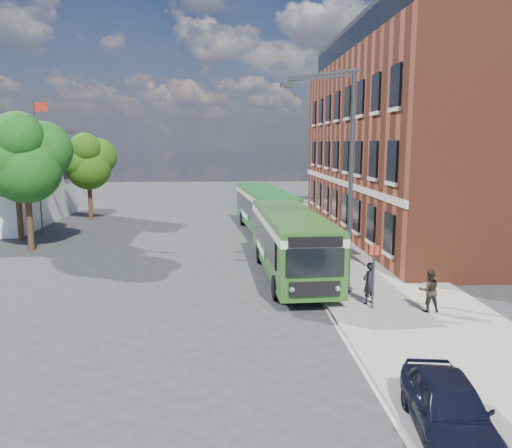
{
  "coord_description": "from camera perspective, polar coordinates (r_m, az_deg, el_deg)",
  "views": [
    {
      "loc": [
        0.2,
        -21.73,
        6.22
      ],
      "look_at": [
        1.69,
        3.0,
        2.2
      ],
      "focal_mm": 35.0,
      "sensor_mm": 36.0,
      "label": 1
    }
  ],
  "objects": [
    {
      "name": "bus_front",
      "position": [
        23.55,
        3.93,
        -1.55
      ],
      "size": [
        3.0,
        11.21,
        3.02
      ],
      "color": "#29581C",
      "rests_on": "ground"
    },
    {
      "name": "tree_left",
      "position": [
        31.53,
        -24.82,
        6.9
      ],
      "size": [
        4.72,
        4.49,
        7.98
      ],
      "color": "#341F13",
      "rests_on": "ground"
    },
    {
      "name": "brick_office",
      "position": [
        36.45,
        19.08,
        9.9
      ],
      "size": [
        12.1,
        26.0,
        14.2
      ],
      "color": "brown",
      "rests_on": "ground"
    },
    {
      "name": "bus_rear",
      "position": [
        35.01,
        1.0,
        2.02
      ],
      "size": [
        3.72,
        12.68,
        3.02
      ],
      "color": "#15611C",
      "rests_on": "ground"
    },
    {
      "name": "kerb_line",
      "position": [
        30.61,
        3.66,
        -2.52
      ],
      "size": [
        0.12,
        48.0,
        0.01
      ],
      "primitive_type": "cube",
      "color": "beige",
      "rests_on": "ground"
    },
    {
      "name": "flagpole",
      "position": [
        36.99,
        -23.61,
        6.47
      ],
      "size": [
        0.95,
        0.1,
        9.0
      ],
      "color": "#37393C",
      "rests_on": "ground"
    },
    {
      "name": "pedestrian_b",
      "position": [
        19.32,
        19.17,
        -7.18
      ],
      "size": [
        0.81,
        0.65,
        1.58
      ],
      "primitive_type": "imported",
      "rotation": [
        0.0,
        0.0,
        3.07
      ],
      "color": "black",
      "rests_on": "pavement"
    },
    {
      "name": "street_lamp",
      "position": [
        20.32,
        9.78,
        5.04
      ],
      "size": [
        2.96,
        2.38,
        9.0
      ],
      "color": "#37393C",
      "rests_on": "ground"
    },
    {
      "name": "pedestrian_a",
      "position": [
        19.57,
        12.78,
        -6.6
      ],
      "size": [
        0.71,
        0.65,
        1.63
      ],
      "primitive_type": "imported",
      "rotation": [
        0.0,
        0.0,
        3.7
      ],
      "color": "black",
      "rests_on": "pavement"
    },
    {
      "name": "parked_car",
      "position": [
        11.78,
        21.19,
        -18.96
      ],
      "size": [
        2.01,
        3.89,
        1.26
      ],
      "primitive_type": "imported",
      "rotation": [
        0.0,
        0.0,
        -0.14
      ],
      "color": "black",
      "rests_on": "pavement"
    },
    {
      "name": "pavement",
      "position": [
        31.11,
        9.25,
        -2.3
      ],
      "size": [
        6.0,
        48.0,
        0.15
      ],
      "primitive_type": "cube",
      "color": "gray",
      "rests_on": "ground"
    },
    {
      "name": "bus_stop_sign",
      "position": [
        18.94,
        13.29,
        -5.45
      ],
      "size": [
        0.35,
        0.08,
        2.52
      ],
      "color": "#37393C",
      "rests_on": "ground"
    },
    {
      "name": "tree_right",
      "position": [
        42.85,
        -18.58,
        6.82
      ],
      "size": [
        4.18,
        3.97,
        7.05
      ],
      "color": "#341F13",
      "rests_on": "ground"
    },
    {
      "name": "ground",
      "position": [
        22.61,
        -3.86,
        -6.78
      ],
      "size": [
        120.0,
        120.0,
        0.0
      ],
      "primitive_type": "plane",
      "color": "#2B2B2E",
      "rests_on": "ground"
    },
    {
      "name": "tree_mid",
      "position": [
        35.15,
        -25.73,
        6.52
      ],
      "size": [
        4.47,
        4.25,
        7.55
      ],
      "color": "#341F13",
      "rests_on": "ground"
    }
  ]
}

